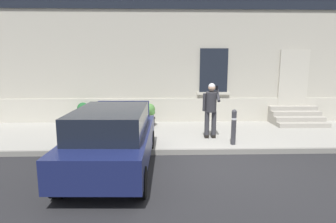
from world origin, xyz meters
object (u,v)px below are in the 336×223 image
at_px(bollard_near_person, 234,126).
at_px(planter_olive, 83,113).
at_px(hatchback_car_navy, 112,138).
at_px(planter_charcoal, 150,114).
at_px(person_on_phone, 211,107).

bearing_deg(bollard_near_person, planter_olive, 151.02).
bearing_deg(hatchback_car_navy, planter_charcoal, 79.51).
distance_m(hatchback_car_navy, planter_olive, 4.67).
xyz_separation_m(hatchback_car_navy, bollard_near_person, (3.27, 1.50, -0.08)).
height_order(hatchback_car_navy, planter_charcoal, hatchback_car_navy).
relative_size(hatchback_car_navy, planter_charcoal, 4.79).
height_order(hatchback_car_navy, person_on_phone, person_on_phone).
bearing_deg(bollard_near_person, person_on_phone, 126.78).
distance_m(hatchback_car_navy, person_on_phone, 3.54).
relative_size(hatchback_car_navy, planter_olive, 4.79).
height_order(hatchback_car_navy, bollard_near_person, hatchback_car_navy).
bearing_deg(planter_olive, person_on_phone, -24.66).
bearing_deg(planter_olive, hatchback_car_navy, -67.30).
relative_size(hatchback_car_navy, bollard_near_person, 3.94).
distance_m(planter_olive, planter_charcoal, 2.56).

